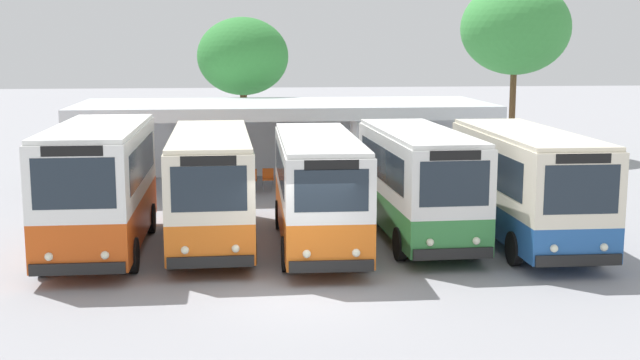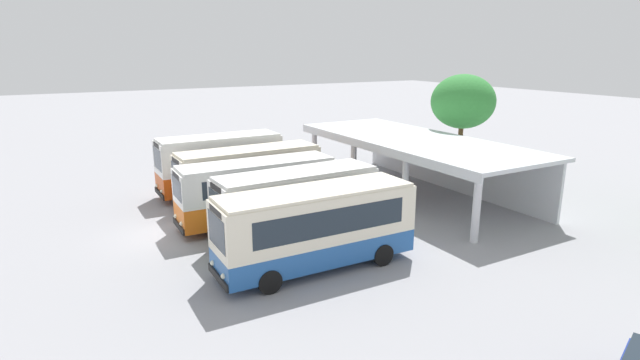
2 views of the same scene
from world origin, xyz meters
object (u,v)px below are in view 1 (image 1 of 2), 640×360
(city_bus_middle_cream, at_px, (318,186))
(waiting_chair_end_by_column, at_px, (234,178))
(city_bus_second_in_row, at_px, (211,183))
(city_bus_fourth_amber, at_px, (418,179))
(waiting_chair_second_from_end, at_px, (251,178))
(waiting_chair_middle_seat, at_px, (268,177))
(waiting_chair_fourth_seat, at_px, (285,177))
(city_bus_fifth_blue, at_px, (525,181))
(waiting_chair_fifth_seat, at_px, (302,177))
(city_bus_nearest_orange, at_px, (100,183))

(city_bus_middle_cream, bearing_deg, waiting_chair_end_by_column, 104.22)
(city_bus_second_in_row, xyz_separation_m, waiting_chair_end_by_column, (0.64, 8.56, -1.26))
(waiting_chair_end_by_column, bearing_deg, city_bus_fourth_amber, -58.20)
(waiting_chair_second_from_end, relative_size, waiting_chair_middle_seat, 1.00)
(city_bus_middle_cream, xyz_separation_m, waiting_chair_fourth_seat, (-0.36, 9.28, -1.24))
(city_bus_fifth_blue, height_order, waiting_chair_fifth_seat, city_bus_fifth_blue)
(waiting_chair_middle_seat, height_order, waiting_chair_fourth_seat, same)
(waiting_chair_fourth_seat, bearing_deg, city_bus_nearest_orange, -121.50)
(city_bus_fifth_blue, relative_size, waiting_chair_second_from_end, 9.38)
(city_bus_second_in_row, distance_m, city_bus_fifth_blue, 9.03)
(city_bus_second_in_row, height_order, waiting_chair_fifth_seat, city_bus_second_in_row)
(city_bus_nearest_orange, bearing_deg, waiting_chair_middle_seat, 61.55)
(waiting_chair_end_by_column, xyz_separation_m, waiting_chair_second_from_end, (0.67, -0.14, 0.00))
(city_bus_fourth_amber, relative_size, waiting_chair_end_by_column, 8.83)
(city_bus_middle_cream, relative_size, waiting_chair_second_from_end, 9.23)
(waiting_chair_middle_seat, xyz_separation_m, waiting_chair_fifth_seat, (1.33, -0.01, 0.00))
(city_bus_fifth_blue, xyz_separation_m, waiting_chair_fourth_seat, (-6.36, 9.31, -1.28))
(city_bus_nearest_orange, xyz_separation_m, city_bus_middle_cream, (6.00, -0.08, -0.18))
(city_bus_fifth_blue, height_order, waiting_chair_end_by_column, city_bus_fifth_blue)
(city_bus_fourth_amber, height_order, waiting_chair_end_by_column, city_bus_fourth_amber)
(city_bus_fifth_blue, height_order, waiting_chair_middle_seat, city_bus_fifth_blue)
(waiting_chair_fifth_seat, bearing_deg, city_bus_nearest_orange, -124.51)
(city_bus_middle_cream, xyz_separation_m, city_bus_fourth_amber, (3.00, 0.66, 0.03))
(city_bus_fourth_amber, relative_size, waiting_chair_fifth_seat, 8.83)
(city_bus_nearest_orange, bearing_deg, city_bus_middle_cream, -0.79)
(city_bus_fourth_amber, distance_m, waiting_chair_second_from_end, 9.79)
(city_bus_second_in_row, bearing_deg, waiting_chair_end_by_column, 85.71)
(city_bus_nearest_orange, height_order, city_bus_middle_cream, city_bus_nearest_orange)
(city_bus_fourth_amber, relative_size, waiting_chair_second_from_end, 8.83)
(city_bus_second_in_row, height_order, waiting_chair_middle_seat, city_bus_second_in_row)
(waiting_chair_fourth_seat, bearing_deg, waiting_chair_second_from_end, -174.36)
(city_bus_fourth_amber, bearing_deg, waiting_chair_middle_seat, 115.07)
(city_bus_middle_cream, bearing_deg, waiting_chair_second_from_end, 100.47)
(city_bus_second_in_row, bearing_deg, waiting_chair_middle_seat, 76.96)
(city_bus_second_in_row, bearing_deg, city_bus_fifth_blue, -4.86)
(city_bus_fifth_blue, xyz_separation_m, waiting_chair_middle_seat, (-7.02, 9.29, -1.28))
(city_bus_second_in_row, bearing_deg, waiting_chair_second_from_end, 81.16)
(city_bus_nearest_orange, xyz_separation_m, waiting_chair_fifth_seat, (6.30, 9.17, -1.41))
(city_bus_fifth_blue, bearing_deg, waiting_chair_middle_seat, 127.10)
(city_bus_fourth_amber, distance_m, city_bus_fifth_blue, 3.08)
(waiting_chair_fifth_seat, bearing_deg, city_bus_fourth_amber, -72.60)
(city_bus_fourth_amber, bearing_deg, waiting_chair_second_from_end, 118.90)
(waiting_chair_middle_seat, bearing_deg, waiting_chair_fourth_seat, 2.10)
(city_bus_middle_cream, xyz_separation_m, waiting_chair_middle_seat, (-1.03, 9.26, -1.24))
(city_bus_middle_cream, height_order, waiting_chair_fourth_seat, city_bus_middle_cream)
(waiting_chair_middle_seat, bearing_deg, city_bus_middle_cream, -83.68)
(city_bus_nearest_orange, relative_size, city_bus_second_in_row, 0.91)
(waiting_chair_end_by_column, bearing_deg, waiting_chair_fifth_seat, -0.93)
(waiting_chair_second_from_end, xyz_separation_m, waiting_chair_fourth_seat, (1.33, 0.13, 0.00))
(city_bus_middle_cream, distance_m, waiting_chair_fifth_seat, 9.34)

